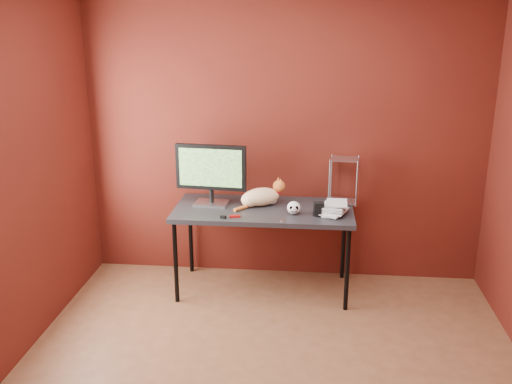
# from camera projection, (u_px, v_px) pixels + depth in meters

# --- Properties ---
(room) EXTENTS (3.52, 3.52, 2.61)m
(room) POSITION_uv_depth(u_px,v_px,m) (270.00, 172.00, 3.27)
(room) COLOR brown
(room) RESTS_ON ground
(desk) EXTENTS (1.50, 0.70, 0.75)m
(desk) POSITION_uv_depth(u_px,v_px,m) (264.00, 214.00, 4.81)
(desk) COLOR black
(desk) RESTS_ON ground
(monitor) EXTENTS (0.61, 0.22, 0.52)m
(monitor) POSITION_uv_depth(u_px,v_px,m) (211.00, 172.00, 4.81)
(monitor) COLOR #AEAEB3
(monitor) RESTS_ON desk
(cat) EXTENTS (0.42, 0.34, 0.23)m
(cat) POSITION_uv_depth(u_px,v_px,m) (261.00, 197.00, 4.84)
(cat) COLOR orange
(cat) RESTS_ON desk
(skull_mug) EXTENTS (0.11, 0.11, 0.11)m
(skull_mug) POSITION_uv_depth(u_px,v_px,m) (294.00, 208.00, 4.64)
(skull_mug) COLOR white
(skull_mug) RESTS_ON desk
(speaker) EXTENTS (0.10, 0.10, 0.11)m
(speaker) POSITION_uv_depth(u_px,v_px,m) (319.00, 209.00, 4.61)
(speaker) COLOR black
(speaker) RESTS_ON desk
(book_stack) EXTENTS (0.25, 0.27, 1.11)m
(book_stack) POSITION_uv_depth(u_px,v_px,m) (327.00, 146.00, 4.53)
(book_stack) COLOR beige
(book_stack) RESTS_ON desk
(wire_rack) EXTENTS (0.25, 0.21, 0.40)m
(wire_rack) POSITION_uv_depth(u_px,v_px,m) (344.00, 180.00, 4.89)
(wire_rack) COLOR #AEAEB3
(wire_rack) RESTS_ON desk
(pocket_knife) EXTENTS (0.09, 0.04, 0.02)m
(pocket_knife) POSITION_uv_depth(u_px,v_px,m) (235.00, 216.00, 4.58)
(pocket_knife) COLOR #A50D0C
(pocket_knife) RESTS_ON desk
(black_gadget) EXTENTS (0.05, 0.04, 0.02)m
(black_gadget) POSITION_uv_depth(u_px,v_px,m) (223.00, 217.00, 4.56)
(black_gadget) COLOR black
(black_gadget) RESTS_ON desk
(washer) EXTENTS (0.04, 0.04, 0.00)m
(washer) POSITION_uv_depth(u_px,v_px,m) (283.00, 221.00, 4.50)
(washer) COLOR #AEAEB3
(washer) RESTS_ON desk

